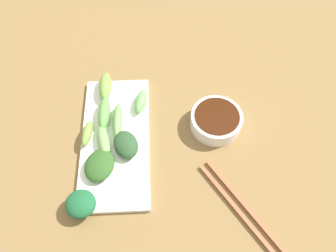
# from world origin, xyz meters

# --- Properties ---
(tabletop) EXTENTS (2.10, 2.10, 0.02)m
(tabletop) POSITION_xyz_m (0.00, 0.00, 0.01)
(tabletop) COLOR olive
(tabletop) RESTS_ON ground
(sauce_bowl) EXTENTS (0.12, 0.12, 0.04)m
(sauce_bowl) POSITION_xyz_m (-0.13, -0.02, 0.04)
(sauce_bowl) COLOR white
(sauce_bowl) RESTS_ON tabletop
(serving_plate) EXTENTS (0.15, 0.33, 0.01)m
(serving_plate) POSITION_xyz_m (0.10, 0.01, 0.03)
(serving_plate) COLOR white
(serving_plate) RESTS_ON tabletop
(broccoli_leafy_0) EXTENTS (0.07, 0.08, 0.03)m
(broccoli_leafy_0) POSITION_xyz_m (0.07, 0.03, 0.05)
(broccoli_leafy_0) COLOR #294B29
(broccoli_leafy_0) RESTS_ON serving_plate
(broccoli_stalk_1) EXTENTS (0.03, 0.08, 0.03)m
(broccoli_stalk_1) POSITION_xyz_m (0.13, -0.12, 0.05)
(broccoli_stalk_1) COLOR #71A541
(broccoli_stalk_1) RESTS_ON serving_plate
(broccoli_leafy_2) EXTENTS (0.08, 0.09, 0.03)m
(broccoli_leafy_2) POSITION_xyz_m (0.13, 0.08, 0.04)
(broccoli_leafy_2) COLOR #2D5722
(broccoli_leafy_2) RESTS_ON serving_plate
(broccoli_stalk_3) EXTENTS (0.04, 0.07, 0.02)m
(broccoli_stalk_3) POSITION_xyz_m (0.04, -0.08, 0.04)
(broccoli_stalk_3) COLOR #69A85A
(broccoli_stalk_3) RESTS_ON serving_plate
(broccoli_stalk_4) EXTENTS (0.04, 0.09, 0.02)m
(broccoli_stalk_4) POSITION_xyz_m (0.12, 0.02, 0.04)
(broccoli_stalk_4) COLOR #73A75A
(broccoli_stalk_4) RESTS_ON serving_plate
(broccoli_stalk_5) EXTENTS (0.02, 0.09, 0.03)m
(broccoli_stalk_5) POSITION_xyz_m (0.09, -0.03, 0.05)
(broccoli_stalk_5) COLOR #6CA055
(broccoli_stalk_5) RESTS_ON serving_plate
(broccoli_leafy_6) EXTENTS (0.08, 0.07, 0.03)m
(broccoli_leafy_6) POSITION_xyz_m (0.16, 0.16, 0.05)
(broccoli_leafy_6) COLOR #1B5B34
(broccoli_leafy_6) RESTS_ON serving_plate
(broccoli_stalk_7) EXTENTS (0.03, 0.09, 0.03)m
(broccoli_stalk_7) POSITION_xyz_m (0.12, -0.05, 0.05)
(broccoli_stalk_7) COLOR #5EA849
(broccoli_stalk_7) RESTS_ON serving_plate
(broccoli_stalk_8) EXTENTS (0.03, 0.07, 0.02)m
(broccoli_stalk_8) POSITION_xyz_m (0.16, 0.00, 0.04)
(broccoli_stalk_8) COLOR #76A343
(broccoli_stalk_8) RESTS_ON serving_plate
(chopsticks) EXTENTS (0.15, 0.21, 0.01)m
(chopsticks) POSITION_xyz_m (-0.15, 0.17, 0.02)
(chopsticks) COLOR #8F5A39
(chopsticks) RESTS_ON tabletop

